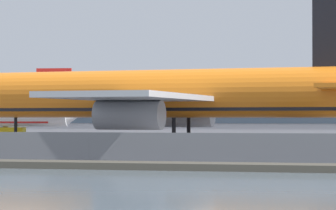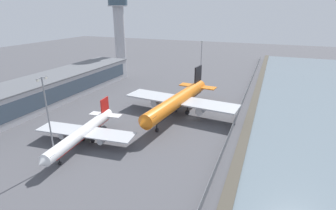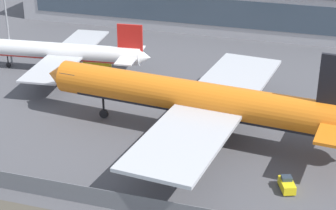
{
  "view_description": "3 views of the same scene",
  "coord_description": "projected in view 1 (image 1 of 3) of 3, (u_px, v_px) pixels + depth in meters",
  "views": [
    {
      "loc": [
        19.62,
        -76.17,
        3.8
      ],
      "look_at": [
        2.0,
        4.16,
        4.98
      ],
      "focal_mm": 85.0,
      "sensor_mm": 36.0,
      "label": 1
    },
    {
      "loc": [
        -88.44,
        -25.75,
        38.65
      ],
      "look_at": [
        3.71,
        11.25,
        2.35
      ],
      "focal_mm": 28.0,
      "sensor_mm": 36.0,
      "label": 2
    },
    {
      "loc": [
        18.54,
        -68.01,
        39.61
      ],
      "look_at": [
        -5.59,
        8.26,
        3.28
      ],
      "focal_mm": 60.0,
      "sensor_mm": 36.0,
      "label": 3
    }
  ],
  "objects": [
    {
      "name": "ops_van",
      "position": [
        7.0,
        135.0,
        109.46
      ],
      "size": [
        5.48,
        2.93,
        2.48
      ],
      "color": "yellow",
      "rests_on": "ground"
    },
    {
      "name": "ground_plane",
      "position": [
        139.0,
        155.0,
        78.54
      ],
      "size": [
        500.0,
        500.0,
        0.0
      ],
      "primitive_type": "plane",
      "color": "#4C4C51"
    },
    {
      "name": "terminal_building",
      "position": [
        194.0,
        107.0,
        143.33
      ],
      "size": [
        106.42,
        19.69,
        11.05
      ],
      "color": "#B2B2B7",
      "rests_on": "ground"
    },
    {
      "name": "cargo_jet_orange",
      "position": [
        159.0,
        96.0,
        83.98
      ],
      "size": [
        52.66,
        45.28,
        15.71
      ],
      "color": "orange",
      "rests_on": "ground"
    },
    {
      "name": "baggage_tug",
      "position": [
        284.0,
        150.0,
        70.16
      ],
      "size": [
        2.65,
        3.56,
        1.8
      ],
      "color": "yellow",
      "rests_on": "ground"
    },
    {
      "name": "shoreline_seawall",
      "position": [
        70.0,
        165.0,
        58.53
      ],
      "size": [
        320.0,
        3.0,
        0.5
      ],
      "color": "#474238",
      "rests_on": "ground"
    },
    {
      "name": "perimeter_fence",
      "position": [
        89.0,
        148.0,
        62.94
      ],
      "size": [
        280.0,
        0.1,
        2.54
      ],
      "color": "slate",
      "rests_on": "ground"
    }
  ]
}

